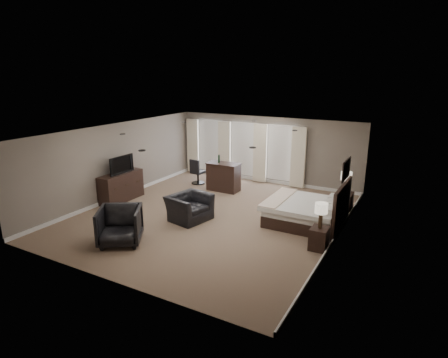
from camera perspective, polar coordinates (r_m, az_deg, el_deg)
The scene contains 16 objects.
room at distance 11.16m, azimuth -1.89°, elevation 0.63°, with size 7.60×8.60×2.64m.
window_bay at distance 15.16m, azimuth 2.80°, elevation 4.35°, with size 5.25×0.20×2.30m.
bed at distance 11.07m, azimuth 11.93°, elevation -3.30°, with size 2.08×1.99×1.32m, color silver.
nightstand_near at distance 9.69m, azimuth 14.29°, elevation -8.74°, with size 0.42×0.51×0.56m, color black.
nightstand_far at distance 12.33m, azimuth 17.81°, elevation -3.43°, with size 0.47×0.58×0.63m, color black.
lamp_near at distance 9.46m, azimuth 14.54°, elevation -5.43°, with size 0.31×0.31×0.65m, color beige.
lamp_far at distance 12.13m, azimuth 18.07°, elevation -0.50°, with size 0.33×0.33×0.68m, color beige.
wall_art at distance 10.52m, azimuth 18.10°, elevation 1.42°, with size 0.04×0.96×0.56m, color slate.
dresser at distance 13.24m, azimuth -15.39°, elevation -1.15°, with size 0.54×1.67×0.97m, color black.
tv at distance 13.09m, azimuth -15.57°, elevation 1.17°, with size 1.05×0.60×0.14m, color black.
armchair_near at distance 11.15m, azimuth -5.33°, elevation -3.68°, with size 1.18×0.76×1.03m, color black.
armchair_far at distance 9.94m, azimuth -15.59°, elevation -6.61°, with size 1.03×0.97×1.06m, color black.
bar_counter at distance 13.82m, azimuth -0.07°, elevation 0.34°, with size 1.21×0.63×1.06m, color black.
bar_stool_left at distance 15.07m, azimuth -1.36°, elevation 1.18°, with size 0.38×0.38×0.81m, color black.
bar_stool_right at distance 14.16m, azimuth 0.15°, elevation 0.08°, with size 0.35×0.35×0.74m, color black.
desk_chair at distance 14.73m, azimuth -4.00°, elevation 1.19°, with size 0.51×0.51×1.00m, color black.
Camera 1 is at (5.51, -9.24, 4.25)m, focal length 30.00 mm.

